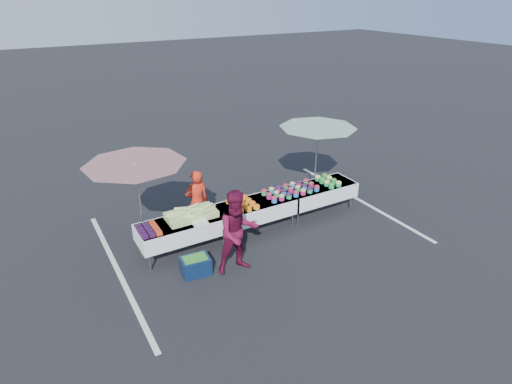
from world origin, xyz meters
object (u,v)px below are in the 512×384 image
customer (238,232)px  umbrella_right (318,134)px  vendor (197,201)px  umbrella_left (136,172)px  table_center (256,208)px  table_right (319,191)px  table_left (182,228)px  storage_bin (195,265)px

customer → umbrella_right: umbrella_right is taller
vendor → umbrella_left: (-1.35, -0.28, 1.12)m
table_center → table_right: size_ratio=1.00×
customer → umbrella_right: 3.87m
table_right → umbrella_right: umbrella_right is taller
umbrella_right → umbrella_left: bearing=-176.5°
table_left → table_right: bearing=0.0°
table_right → table_left: bearing=180.0°
table_center → umbrella_right: 2.62m
table_center → storage_bin: 2.09m
table_right → umbrella_left: umbrella_left is taller
customer → umbrella_left: (-1.43, 1.55, 1.01)m
vendor → umbrella_left: bearing=14.0°
umbrella_left → table_right: bearing=-5.3°
table_left → umbrella_right: size_ratio=0.86×
table_center → table_right: (1.80, 0.00, 0.00)m
vendor → umbrella_left: 1.78m
table_right → storage_bin: 3.79m
table_center → customer: customer is taller
table_left → table_center: size_ratio=1.00×
storage_bin → umbrella_left: bearing=122.2°
umbrella_left → umbrella_right: size_ratio=1.15×
vendor → umbrella_right: umbrella_right is taller
vendor → umbrella_right: (3.35, 0.01, 1.07)m
table_left → storage_bin: table_left is taller
vendor → table_left: bearing=48.6°
customer → storage_bin: size_ratio=2.91×
vendor → table_center: bearing=151.5°
table_left → umbrella_left: size_ratio=0.75×
customer → storage_bin: 1.10m
table_center → storage_bin: size_ratio=3.11×
table_left → umbrella_left: umbrella_left is taller
customer → vendor: bearing=97.0°
customer → umbrella_right: bearing=33.8°
vendor → storage_bin: bearing=66.9°
customer → storage_bin: (-0.80, 0.31, -0.68)m
table_left → vendor: 0.96m
umbrella_left → storage_bin: umbrella_left is taller
table_right → umbrella_left: bearing=174.7°
table_left → table_right: same height
vendor → umbrella_left: size_ratio=0.61×
vendor → umbrella_right: bearing=-177.7°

